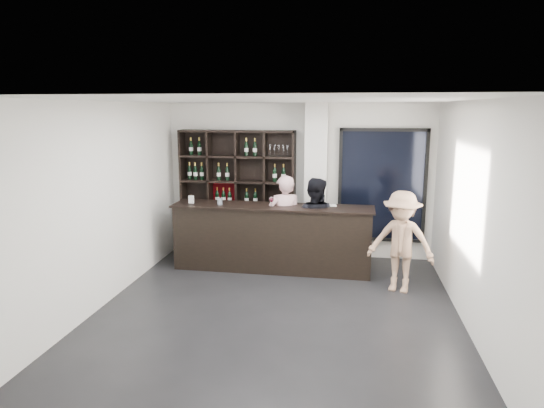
% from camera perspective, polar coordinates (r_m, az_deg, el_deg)
% --- Properties ---
extents(floor, '(5.00, 5.50, 0.01)m').
position_cam_1_polar(floor, '(6.99, 0.59, -12.43)').
color(floor, black).
rests_on(floor, ground).
extents(wine_shelf, '(2.20, 0.35, 2.40)m').
position_cam_1_polar(wine_shelf, '(9.28, -4.06, 1.25)').
color(wine_shelf, black).
rests_on(wine_shelf, floor).
extents(structural_column, '(0.40, 0.40, 2.90)m').
position_cam_1_polar(structural_column, '(8.93, 5.20, 2.46)').
color(structural_column, silver).
rests_on(structural_column, floor).
extents(glass_panel, '(1.60, 0.08, 2.10)m').
position_cam_1_polar(glass_panel, '(9.15, 12.81, 2.13)').
color(glass_panel, black).
rests_on(glass_panel, floor).
extents(tasting_counter, '(3.48, 0.72, 1.15)m').
position_cam_1_polar(tasting_counter, '(8.48, 0.02, -3.98)').
color(tasting_counter, black).
rests_on(tasting_counter, floor).
extents(taster_pink, '(0.71, 0.59, 1.67)m').
position_cam_1_polar(taster_pink, '(8.49, 1.46, -2.18)').
color(taster_pink, '#CB9C9F').
rests_on(taster_pink, floor).
extents(taster_black, '(0.88, 0.74, 1.64)m').
position_cam_1_polar(taster_black, '(8.44, 4.96, -2.41)').
color(taster_black, black).
rests_on(taster_black, floor).
extents(customer, '(1.15, 0.87, 1.58)m').
position_cam_1_polar(customer, '(7.70, 14.93, -4.32)').
color(customer, '#A37C60').
rests_on(customer, floor).
extents(wine_glass, '(0.08, 0.08, 0.20)m').
position_cam_1_polar(wine_glass, '(8.24, -0.06, 0.35)').
color(wine_glass, white).
rests_on(wine_glass, tasting_counter).
extents(spit_cup, '(0.10, 0.10, 0.12)m').
position_cam_1_polar(spit_cup, '(8.45, -6.16, 0.29)').
color(spit_cup, '#ABB8CA').
rests_on(spit_cup, tasting_counter).
extents(napkin_stack, '(0.16, 0.16, 0.02)m').
position_cam_1_polar(napkin_stack, '(8.39, 7.09, -0.15)').
color(napkin_stack, white).
rests_on(napkin_stack, tasting_counter).
extents(card_stand, '(0.09, 0.05, 0.13)m').
position_cam_1_polar(card_stand, '(8.67, -9.49, 0.52)').
color(card_stand, white).
rests_on(card_stand, tasting_counter).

